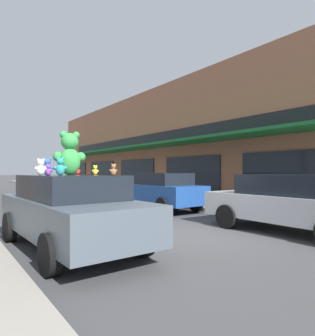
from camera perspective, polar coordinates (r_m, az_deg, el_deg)
name	(u,v)px	position (r m, az deg, el deg)	size (l,w,h in m)	color
ground_plane	(177,237)	(7.47, 3.79, -12.94)	(260.00, 260.00, 0.00)	#424244
sidewalk_far	(291,216)	(11.29, 24.08, -8.29)	(2.71, 90.00, 0.15)	gray
storefront_row	(228,146)	(22.97, 13.37, 4.11)	(14.40, 33.79, 6.97)	#9E6047
plush_art_car	(70,209)	(6.49, -16.37, -7.57)	(2.01, 4.57, 1.51)	#4C5660
teddy_bear_giant	(70,154)	(6.60, -16.39, 2.58)	(0.70, 0.46, 0.93)	green
teddy_bear_red	(78,170)	(7.48, -14.99, -0.39)	(0.17, 0.12, 0.23)	red
teddy_bear_teal	(60,167)	(5.90, -18.03, 0.23)	(0.26, 0.19, 0.34)	teal
teddy_bear_brown	(113,170)	(5.61, -8.40, -0.34)	(0.17, 0.10, 0.22)	olive
teddy_bear_blue	(47,167)	(6.52, -20.27, 0.23)	(0.26, 0.16, 0.36)	blue
teddy_bear_white	(41,167)	(6.28, -21.33, 0.14)	(0.25, 0.19, 0.33)	white
teddy_bear_yellow	(95,170)	(6.66, -11.78, -0.42)	(0.15, 0.14, 0.22)	yellow
teddy_bear_purple	(49,170)	(5.79, -20.04, -0.34)	(0.14, 0.15, 0.22)	purple
parked_car_far_left	(290,202)	(8.45, 23.87, -6.00)	(1.83, 4.47, 1.51)	#B7B7BC
parked_car_far_center	(160,190)	(12.30, 0.47, -4.22)	(1.83, 4.11, 1.52)	#1E4793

